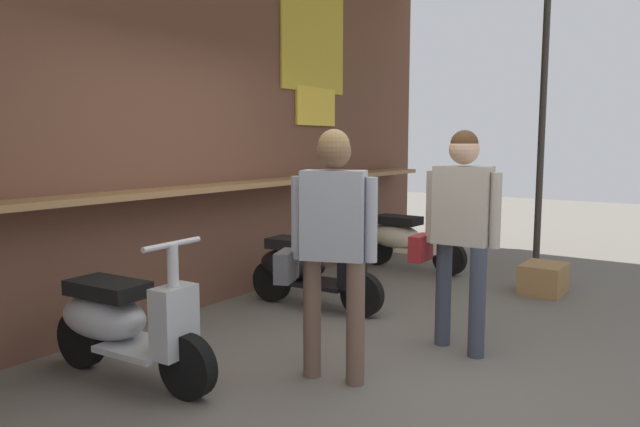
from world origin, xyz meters
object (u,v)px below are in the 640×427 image
(scooter_black, at_px, (307,267))
(shopper_passing, at_px, (331,231))
(shopper_browsing, at_px, (460,219))
(merchandise_crate, at_px, (543,278))
(scooter_silver, at_px, (121,322))
(scooter_cream, at_px, (406,238))

(scooter_black, bearing_deg, shopper_passing, -52.14)
(shopper_browsing, xyz_separation_m, merchandise_crate, (2.12, -0.09, -0.85))
(shopper_passing, bearing_deg, scooter_silver, -76.71)
(scooter_cream, bearing_deg, scooter_silver, -87.12)
(scooter_black, xyz_separation_m, scooter_cream, (2.07, 0.00, 0.00))
(shopper_passing, height_order, merchandise_crate, shopper_passing)
(scooter_silver, distance_m, shopper_browsing, 2.48)
(scooter_cream, distance_m, shopper_browsing, 2.93)
(scooter_black, height_order, shopper_browsing, shopper_browsing)
(scooter_black, bearing_deg, scooter_cream, 86.82)
(scooter_cream, xyz_separation_m, merchandise_crate, (-0.25, -1.70, -0.23))
(scooter_silver, bearing_deg, merchandise_crate, 62.76)
(scooter_cream, bearing_deg, shopper_browsing, -53.00)
(scooter_silver, distance_m, scooter_cream, 4.16)
(scooter_cream, xyz_separation_m, shopper_passing, (-3.38, -1.14, 0.61))
(scooter_silver, distance_m, shopper_passing, 1.51)
(scooter_black, relative_size, scooter_cream, 1.00)
(shopper_browsing, height_order, merchandise_crate, shopper_browsing)
(scooter_black, relative_size, shopper_browsing, 0.85)
(scooter_silver, height_order, scooter_black, same)
(scooter_cream, height_order, merchandise_crate, scooter_cream)
(scooter_black, relative_size, merchandise_crate, 2.78)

